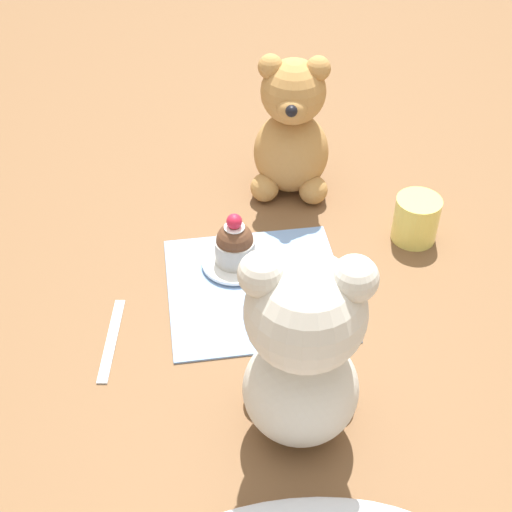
% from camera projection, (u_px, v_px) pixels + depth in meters
% --- Properties ---
extents(ground_plane, '(4.00, 4.00, 0.00)m').
position_uv_depth(ground_plane, '(256.00, 289.00, 0.90)').
color(ground_plane, brown).
extents(knitted_placemat, '(0.22, 0.21, 0.01)m').
position_uv_depth(knitted_placemat, '(256.00, 287.00, 0.89)').
color(knitted_placemat, '#7A9ED1').
rests_on(knitted_placemat, ground_plane).
extents(teddy_bear_cream, '(0.13, 0.13, 0.24)m').
position_uv_depth(teddy_bear_cream, '(303.00, 351.00, 0.67)').
color(teddy_bear_cream, beige).
rests_on(teddy_bear_cream, ground_plane).
extents(teddy_bear_tan, '(0.13, 0.12, 0.21)m').
position_uv_depth(teddy_bear_tan, '(292.00, 132.00, 0.99)').
color(teddy_bear_tan, '#B78447').
rests_on(teddy_bear_tan, ground_plane).
extents(cupcake_near_cream_bear, '(0.05, 0.05, 0.07)m').
position_uv_depth(cupcake_near_cream_bear, '(325.00, 300.00, 0.84)').
color(cupcake_near_cream_bear, '#B2ADA3').
rests_on(cupcake_near_cream_bear, knitted_placemat).
extents(saucer_plate, '(0.09, 0.09, 0.01)m').
position_uv_depth(saucer_plate, '(235.00, 261.00, 0.92)').
color(saucer_plate, white).
rests_on(saucer_plate, knitted_placemat).
extents(cupcake_near_tan_bear, '(0.05, 0.05, 0.07)m').
position_uv_depth(cupcake_near_tan_bear, '(235.00, 244.00, 0.90)').
color(cupcake_near_tan_bear, '#B2ADA3').
rests_on(cupcake_near_tan_bear, saucer_plate).
extents(juice_glass, '(0.06, 0.06, 0.06)m').
position_uv_depth(juice_glass, '(416.00, 219.00, 0.95)').
color(juice_glass, '#EADB66').
rests_on(juice_glass, ground_plane).
extents(teaspoon, '(0.03, 0.13, 0.01)m').
position_uv_depth(teaspoon, '(111.00, 339.00, 0.83)').
color(teaspoon, silver).
rests_on(teaspoon, ground_plane).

